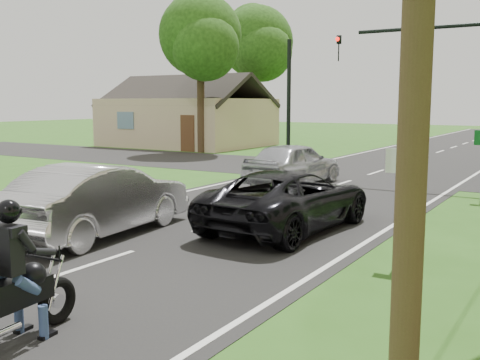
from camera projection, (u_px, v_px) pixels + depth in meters
name	position (u px, v px, depth m)	size (l,w,h in m)	color
ground	(95.00, 264.00, 10.31)	(140.00, 140.00, 0.00)	#2B5718
road	(318.00, 191.00, 18.72)	(8.00, 100.00, 0.01)	black
cross_road	(376.00, 172.00, 23.77)	(60.00, 7.00, 0.01)	black
motorcycle_rider	(7.00, 290.00, 6.71)	(0.63, 2.13, 1.83)	black
dark_suv	(289.00, 199.00, 13.03)	(2.32, 5.03, 1.40)	black
silver_sedan	(99.00, 199.00, 12.43)	(1.69, 4.85, 1.60)	silver
silver_suv	(293.00, 163.00, 20.02)	(1.83, 4.55, 1.55)	#ADAEB5
traffic_signal	(454.00, 68.00, 19.78)	(6.38, 0.44, 6.00)	black
signal_pole_far	(289.00, 101.00, 27.76)	(0.20, 0.20, 6.00)	black
sign_white	(400.00, 178.00, 10.14)	(0.55, 0.07, 2.12)	slate
tree_left_near	(202.00, 39.00, 32.19)	(5.12, 4.96, 9.22)	#332316
tree_left_far	(259.00, 45.00, 41.53)	(5.76, 5.58, 10.14)	#332316
house	(188.00, 120.00, 38.62)	(10.20, 8.00, 4.84)	tan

